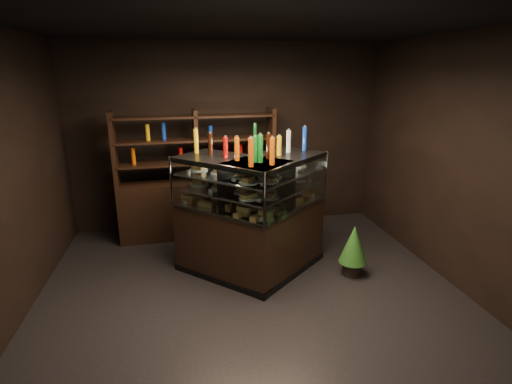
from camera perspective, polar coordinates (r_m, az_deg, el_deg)
ground at (r=4.83m, az=-0.32°, el=-15.05°), size 5.00×5.00×0.00m
room_shell at (r=4.13m, az=-0.36°, el=8.38°), size 5.02×5.02×3.01m
display_case at (r=5.19m, az=-0.33°, el=-6.22°), size 2.07×1.49×1.55m
food_display at (r=4.96m, az=-0.33°, el=0.78°), size 1.64×1.00×0.47m
bottles_top at (r=4.85m, az=-0.36°, el=6.54°), size 1.46×0.86×0.30m
potted_conifer at (r=5.29m, az=13.80°, el=-7.14°), size 0.36×0.36×0.77m
back_shelving at (r=6.38m, az=-8.25°, el=-0.96°), size 2.45×0.54×2.00m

